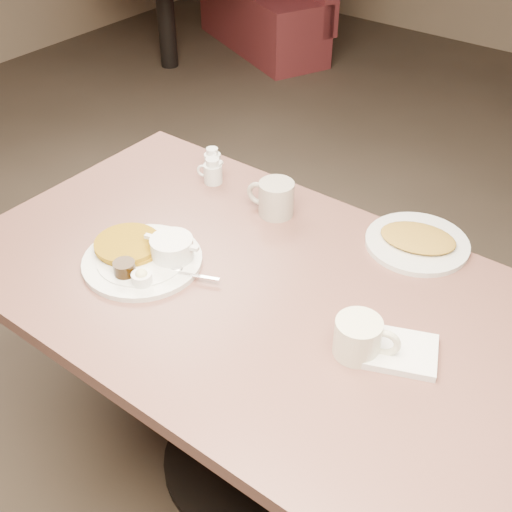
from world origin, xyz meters
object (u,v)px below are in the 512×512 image
Objects in this scene: coffee_mug_near at (360,337)px; main_plate at (146,255)px; diner_table at (251,331)px; creamer_left at (213,172)px; coffee_mug_far at (275,198)px; creamer_right at (213,161)px; hash_plate at (417,241)px.

main_plate is at bearing -174.93° from coffee_mug_near.
creamer_left is (-0.38, 0.31, 0.21)m from diner_table.
coffee_mug_near is at bearing -7.98° from diner_table.
creamer_right is (-0.29, 0.07, -0.01)m from coffee_mug_far.
coffee_mug_near is 1.96× the size of creamer_right.
coffee_mug_far is 0.25m from creamer_left.
hash_plate is (0.39, 0.11, -0.04)m from coffee_mug_far.
creamer_right is at bearing 109.54° from main_plate.
coffee_mug_near is 1.91× the size of creamer_left.
coffee_mug_far is at bearing -4.96° from creamer_left.
coffee_mug_far reaches higher than main_plate.
diner_table is at bearing 20.58° from main_plate.
coffee_mug_near is at bearing -80.37° from hash_plate.
creamer_left is at bearing -172.48° from hash_plate.
main_plate is 0.41m from coffee_mug_far.
coffee_mug_far is (-0.13, 0.28, 0.22)m from diner_table.
coffee_mug_far is 0.41m from hash_plate.
coffee_mug_near is 0.57m from coffee_mug_far.
diner_table is 0.50m from hash_plate.
coffee_mug_far reaches higher than coffee_mug_near.
creamer_right reaches higher than hash_plate.
creamer_left is at bearing 141.55° from diner_table.
main_plate is 2.68× the size of coffee_mug_far.
creamer_right reaches higher than diner_table.
coffee_mug_near reaches higher than diner_table.
main_plate is 0.42m from creamer_left.
coffee_mug_near reaches higher than creamer_left.
diner_table is at bearing -123.56° from hash_plate.
diner_table is 9.57× the size of coffee_mug_near.
creamer_right is at bearing 166.29° from coffee_mug_far.
coffee_mug_far is at bearing 144.75° from coffee_mug_near.
creamer_right is at bearing 152.14° from coffee_mug_near.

